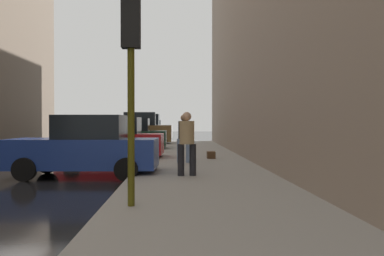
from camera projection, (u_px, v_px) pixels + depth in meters
sidewalk at (201, 173)px, 12.79m from camera, size 4.00×40.00×0.15m
parked_blue_sedan at (85, 148)px, 12.33m from camera, size 4.26×2.18×1.79m
parked_red_hatchback at (113, 140)px, 17.56m from camera, size 4.26×2.18×1.79m
parked_dark_green_sedan at (129, 136)px, 23.53m from camera, size 4.21×2.07×1.79m
parked_bronze_suv at (138, 130)px, 28.94m from camera, size 4.64×2.15×2.25m
parked_white_van at (144, 129)px, 34.94m from camera, size 4.63×2.13×2.25m
parked_gray_coupe at (149, 130)px, 40.95m from camera, size 4.21×2.07×1.79m
fire_hydrant at (156, 149)px, 17.57m from camera, size 0.42×0.22×0.70m
traffic_light at (131, 54)px, 7.30m from camera, size 0.32×0.32×3.60m
pedestrian_in_jeans at (184, 136)px, 15.12m from camera, size 0.50×0.40×1.71m
pedestrian_in_tan_coat at (187, 140)px, 11.45m from camera, size 0.51×0.42×1.71m
duffel_bag at (211, 155)px, 16.90m from camera, size 0.32×0.44×0.28m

